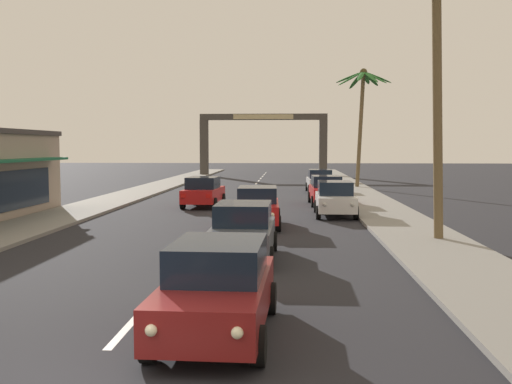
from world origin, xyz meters
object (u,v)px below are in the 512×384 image
sedan_fifth_in_queue (257,206)px  town_gateway_arch (263,136)px  sedan_third_in_queue (243,231)px  palm_right_second (437,33)px  palm_right_farthest (363,98)px  sedan_oncoming_far (203,192)px  sedan_parked_mid_kerb (326,190)px  sedan_parked_nearest_kerb (320,181)px  sedan_lead_at_stop_bar (218,288)px  sedan_parked_far_kerb (335,198)px

sedan_fifth_in_queue → town_gateway_arch: town_gateway_arch is taller
sedan_third_in_queue → palm_right_second: 9.74m
palm_right_farthest → palm_right_second: bearing=-91.6°
sedan_oncoming_far → sedan_parked_mid_kerb: 7.10m
sedan_fifth_in_queue → palm_right_farthest: 24.88m
palm_right_second → sedan_fifth_in_queue: bearing=150.6°
sedan_oncoming_far → sedan_parked_nearest_kerb: (7.04, 10.69, 0.00)m
sedan_fifth_in_queue → sedan_oncoming_far: 8.64m
sedan_oncoming_far → sedan_parked_mid_kerb: same height
sedan_parked_nearest_kerb → sedan_parked_mid_kerb: size_ratio=1.00×
sedan_lead_at_stop_bar → sedan_parked_far_kerb: bearing=79.1°
sedan_lead_at_stop_bar → sedan_third_in_queue: (-0.10, 7.09, 0.00)m
sedan_third_in_queue → palm_right_second: bearing=28.5°
sedan_fifth_in_queue → sedan_oncoming_far: (-3.46, 7.92, 0.00)m
sedan_oncoming_far → sedan_lead_at_stop_bar: bearing=-80.9°
sedan_fifth_in_queue → sedan_parked_mid_kerb: (3.48, 9.44, 0.00)m
sedan_parked_mid_kerb → sedan_parked_far_kerb: bearing=-89.1°
sedan_parked_mid_kerb → sedan_parked_far_kerb: 5.40m
sedan_lead_at_stop_bar → palm_right_second: bearing=59.1°
sedan_lead_at_stop_bar → town_gateway_arch: (-1.74, 56.95, 3.70)m
sedan_lead_at_stop_bar → sedan_fifth_in_queue: size_ratio=1.00×
sedan_third_in_queue → sedan_parked_mid_kerb: size_ratio=0.99×
sedan_parked_mid_kerb → town_gateway_arch: bearing=98.8°
sedan_lead_at_stop_bar → palm_right_farthest: 38.33m
sedan_third_in_queue → palm_right_farthest: 31.54m
sedan_oncoming_far → sedan_third_in_queue: bearing=-77.1°
sedan_lead_at_stop_bar → sedan_fifth_in_queue: bearing=90.3°
sedan_parked_mid_kerb → palm_right_second: size_ratio=0.44×
palm_right_farthest → sedan_parked_far_kerb: bearing=-100.7°
sedan_oncoming_far → palm_right_second: 16.46m
sedan_parked_nearest_kerb → palm_right_second: (2.81, -22.20, 6.44)m
sedan_parked_far_kerb → palm_right_second: palm_right_second is taller
sedan_oncoming_far → sedan_parked_mid_kerb: size_ratio=1.00×
sedan_fifth_in_queue → sedan_oncoming_far: bearing=113.6°
sedan_lead_at_stop_bar → palm_right_farthest: bearing=79.2°
sedan_third_in_queue → sedan_oncoming_far: (-3.42, 15.00, 0.00)m
palm_right_farthest → sedan_parked_nearest_kerb: bearing=-129.3°
sedan_parked_nearest_kerb → palm_right_farthest: 8.52m
town_gateway_arch → palm_right_farthest: bearing=-66.0°
palm_right_second → sedan_parked_nearest_kerb: bearing=97.2°
sedan_parked_far_kerb → sedan_parked_mid_kerb: bearing=90.9°
sedan_parked_far_kerb → town_gateway_arch: bearing=97.7°
palm_right_farthest → sedan_fifth_in_queue: bearing=-107.3°
sedan_parked_far_kerb → town_gateway_arch: town_gateway_arch is taller
sedan_parked_nearest_kerb → sedan_parked_mid_kerb: same height
palm_right_second → sedan_oncoming_far: bearing=130.5°
sedan_third_in_queue → sedan_oncoming_far: same height
sedan_oncoming_far → sedan_parked_far_kerb: 8.03m
sedan_third_in_queue → sedan_fifth_in_queue: size_ratio=0.99×
palm_right_second → town_gateway_arch: bearing=99.9°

